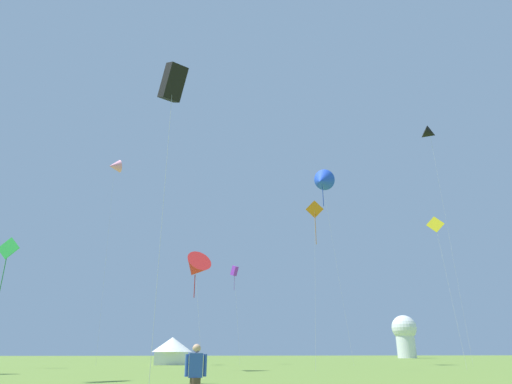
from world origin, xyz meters
The scene contains 12 objects.
kite_yellow_diamond centered at (19.94, 36.80, 13.97)m, with size 1.70×1.85×15.15m.
kite_blue_delta centered at (12.14, 50.60, 24.29)m, with size 4.51×4.67×26.20m.
kite_black_delta centered at (26.46, 45.41, 30.13)m, with size 2.56×2.29×31.31m.
kite_red_delta centered at (-5.08, 36.59, 8.90)m, with size 3.38×3.82×10.44m.
kite_pink_delta centered at (-17.24, 54.83, 26.52)m, with size 2.49×2.46×27.59m.
kite_black_box centered at (-6.90, 17.08, 15.82)m, with size 1.74×3.12×16.95m.
kite_green_diamond centered at (-25.33, 45.33, 11.80)m, with size 2.51×2.71×13.40m.
kite_orange_diamond centered at (6.60, 36.19, 14.64)m, with size 1.86×1.45×16.01m.
kite_purple_box centered at (0.45, 56.58, 12.23)m, with size 1.47×1.29×13.01m.
person_spectator centered at (-5.00, 8.25, 0.85)m, with size 0.57×0.28×1.73m.
festival_tent_left centered at (-7.50, 55.87, 1.84)m, with size 5.12×5.12×3.33m.
observatory_dome centered at (50.93, 109.21, 6.01)m, with size 6.40×6.40×10.80m.
Camera 1 is at (-5.16, -4.05, 1.53)m, focal length 30.23 mm.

